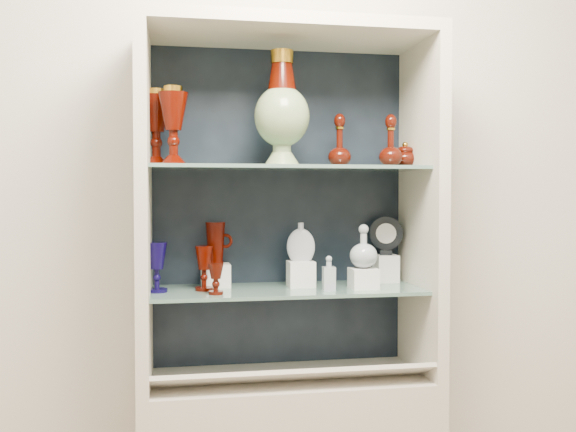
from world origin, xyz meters
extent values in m
cube|color=beige|center=(0.00, 1.75, 1.40)|extent=(3.50, 0.02, 2.80)
cube|color=black|center=(0.00, 1.72, 1.32)|extent=(0.98, 0.02, 1.15)
cube|color=beige|center=(-0.48, 1.53, 1.32)|extent=(0.04, 0.40, 1.15)
cube|color=beige|center=(0.48, 1.53, 1.32)|extent=(0.04, 0.40, 1.15)
cube|color=beige|center=(0.00, 1.53, 1.92)|extent=(1.00, 0.40, 0.04)
cube|color=slate|center=(0.00, 1.55, 1.04)|extent=(0.92, 0.34, 0.01)
cube|color=slate|center=(0.00, 1.55, 1.46)|extent=(0.92, 0.34, 0.01)
cube|color=beige|center=(0.00, 1.42, 0.78)|extent=(0.92, 0.17, 0.09)
cube|color=white|center=(0.28, 1.42, 0.80)|extent=(0.10, 0.06, 0.03)
cube|color=white|center=(0.06, 1.42, 0.80)|extent=(0.10, 0.06, 0.03)
cube|color=white|center=(-0.23, 1.42, 0.80)|extent=(0.10, 0.06, 0.03)
cube|color=silver|center=(-0.24, 1.63, 1.09)|extent=(0.10, 0.10, 0.08)
cube|color=silver|center=(0.05, 1.58, 1.09)|extent=(0.09, 0.09, 0.09)
cube|color=silver|center=(0.26, 1.50, 1.08)|extent=(0.09, 0.09, 0.07)
cube|color=silver|center=(0.39, 1.64, 1.10)|extent=(0.08, 0.08, 0.10)
camera|label=1|loc=(-0.38, -0.62, 1.38)|focal=40.00mm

